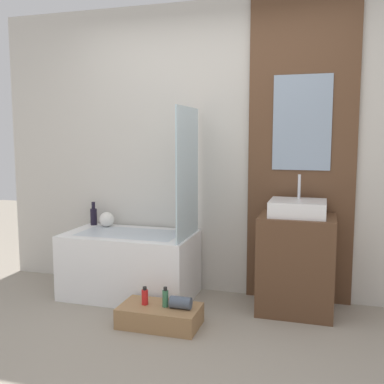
% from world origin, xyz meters
% --- Properties ---
extents(ground_plane, '(12.00, 12.00, 0.00)m').
position_xyz_m(ground_plane, '(0.00, 0.00, 0.00)').
color(ground_plane, gray).
extents(wall_tiled_back, '(4.20, 0.06, 2.60)m').
position_xyz_m(wall_tiled_back, '(0.00, 1.58, 1.30)').
color(wall_tiled_back, beige).
rests_on(wall_tiled_back, ground_plane).
extents(wall_wood_accent, '(0.89, 0.04, 2.60)m').
position_xyz_m(wall_wood_accent, '(0.78, 1.53, 1.31)').
color(wall_wood_accent, brown).
rests_on(wall_wood_accent, ground_plane).
extents(bathtub, '(1.14, 0.65, 0.57)m').
position_xyz_m(bathtub, '(-0.66, 1.20, 0.29)').
color(bathtub, white).
rests_on(bathtub, ground_plane).
extents(glass_shower_screen, '(0.01, 0.60, 1.09)m').
position_xyz_m(glass_shower_screen, '(-0.12, 1.20, 1.12)').
color(glass_shower_screen, silver).
rests_on(glass_shower_screen, bathtub).
extents(wooden_step_bench, '(0.60, 0.34, 0.15)m').
position_xyz_m(wooden_step_bench, '(-0.18, 0.67, 0.08)').
color(wooden_step_bench, '#997047').
rests_on(wooden_step_bench, ground_plane).
extents(vanity_cabinet, '(0.60, 0.49, 0.79)m').
position_xyz_m(vanity_cabinet, '(0.78, 1.26, 0.40)').
color(vanity_cabinet, brown).
rests_on(vanity_cabinet, ground_plane).
extents(sink, '(0.44, 0.39, 0.32)m').
position_xyz_m(sink, '(0.78, 1.26, 0.85)').
color(sink, white).
rests_on(sink, vanity_cabinet).
extents(vase_tall_dark, '(0.06, 0.06, 0.22)m').
position_xyz_m(vase_tall_dark, '(-1.15, 1.45, 0.66)').
color(vase_tall_dark, black).
rests_on(vase_tall_dark, bathtub).
extents(vase_round_light, '(0.14, 0.14, 0.14)m').
position_xyz_m(vase_round_light, '(-0.99, 1.41, 0.64)').
color(vase_round_light, silver).
rests_on(vase_round_light, bathtub).
extents(bottle_soap_primary, '(0.05, 0.05, 0.14)m').
position_xyz_m(bottle_soap_primary, '(-0.30, 0.67, 0.21)').
color(bottle_soap_primary, red).
rests_on(bottle_soap_primary, wooden_step_bench).
extents(bottle_soap_secondary, '(0.05, 0.05, 0.15)m').
position_xyz_m(bottle_soap_secondary, '(-0.13, 0.67, 0.22)').
color(bottle_soap_secondary, '#38704C').
rests_on(bottle_soap_secondary, wooden_step_bench).
extents(towel_roll, '(0.16, 0.09, 0.09)m').
position_xyz_m(towel_roll, '(-0.01, 0.67, 0.20)').
color(towel_roll, '#4C5666').
rests_on(towel_roll, wooden_step_bench).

